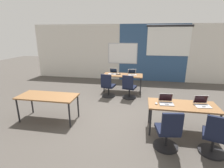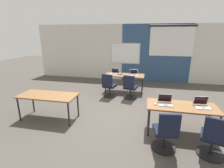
{
  "view_description": "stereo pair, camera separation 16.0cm",
  "coord_description": "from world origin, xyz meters",
  "px_view_note": "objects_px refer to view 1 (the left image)",
  "views": [
    {
      "loc": [
        0.75,
        -4.55,
        2.35
      ],
      "look_at": [
        -0.1,
        0.2,
        0.9
      ],
      "focal_mm": 27.1,
      "sensor_mm": 36.0,
      "label": 1
    },
    {
      "loc": [
        0.9,
        -4.52,
        2.35
      ],
      "look_at": [
        -0.1,
        0.2,
        0.9
      ],
      "focal_mm": 27.1,
      "sensor_mm": 36.0,
      "label": 2
    }
  ],
  "objects_px": {
    "chair_far_left": "(108,87)",
    "laptop_far_right": "(132,74)",
    "laptop_near_right_inner": "(166,102)",
    "mouse_far_left": "(118,74)",
    "desk_far_center": "(123,76)",
    "laptop_near_right_end": "(202,104)",
    "chair_far_right": "(129,89)",
    "desk_near_right": "(182,107)",
    "chair_near_right_end": "(215,138)",
    "laptop_far_left": "(113,73)",
    "chair_near_right_inner": "(168,133)",
    "desk_near_left": "(48,98)",
    "mouse_near_right_inner": "(156,103)"
  },
  "relations": [
    {
      "from": "chair_far_right",
      "to": "mouse_far_left",
      "type": "bearing_deg",
      "value": -44.1
    },
    {
      "from": "laptop_near_right_inner",
      "to": "mouse_far_left",
      "type": "bearing_deg",
      "value": 115.64
    },
    {
      "from": "desk_near_right",
      "to": "laptop_far_right",
      "type": "xyz_separation_m",
      "value": [
        -1.38,
        2.86,
        0.11
      ]
    },
    {
      "from": "laptop_far_right",
      "to": "chair_far_left",
      "type": "bearing_deg",
      "value": -147.07
    },
    {
      "from": "desk_near_right",
      "to": "mouse_far_left",
      "type": "relative_size",
      "value": 14.33
    },
    {
      "from": "laptop_near_right_inner",
      "to": "chair_near_right_inner",
      "type": "relative_size",
      "value": 0.38
    },
    {
      "from": "desk_far_center",
      "to": "chair_near_right_inner",
      "type": "distance_m",
      "value": 3.81
    },
    {
      "from": "chair_near_right_end",
      "to": "chair_far_right",
      "type": "height_order",
      "value": "same"
    },
    {
      "from": "chair_near_right_inner",
      "to": "chair_far_right",
      "type": "height_order",
      "value": "same"
    },
    {
      "from": "laptop_near_right_end",
      "to": "chair_far_right",
      "type": "distance_m",
      "value": 2.76
    },
    {
      "from": "laptop_near_right_inner",
      "to": "chair_near_right_end",
      "type": "bearing_deg",
      "value": -46.38
    },
    {
      "from": "chair_near_right_inner",
      "to": "chair_far_right",
      "type": "bearing_deg",
      "value": -78.58
    },
    {
      "from": "mouse_near_right_inner",
      "to": "laptop_far_right",
      "type": "relative_size",
      "value": 0.27
    },
    {
      "from": "desk_near_left",
      "to": "desk_near_right",
      "type": "bearing_deg",
      "value": 0.0
    },
    {
      "from": "desk_far_center",
      "to": "chair_near_right_end",
      "type": "bearing_deg",
      "value": -58.13
    },
    {
      "from": "desk_near_right",
      "to": "mouse_near_right_inner",
      "type": "height_order",
      "value": "mouse_near_right_inner"
    },
    {
      "from": "chair_near_right_end",
      "to": "laptop_far_left",
      "type": "bearing_deg",
      "value": -36.69
    },
    {
      "from": "laptop_far_right",
      "to": "laptop_far_left",
      "type": "bearing_deg",
      "value": 167.93
    },
    {
      "from": "mouse_far_left",
      "to": "chair_near_right_end",
      "type": "bearing_deg",
      "value": -56.07
    },
    {
      "from": "chair_near_right_end",
      "to": "chair_far_left",
      "type": "bearing_deg",
      "value": -29.01
    },
    {
      "from": "desk_near_left",
      "to": "desk_far_center",
      "type": "distance_m",
      "value": 3.3
    },
    {
      "from": "chair_far_left",
      "to": "laptop_far_right",
      "type": "bearing_deg",
      "value": -126.29
    },
    {
      "from": "desk_near_left",
      "to": "laptop_far_left",
      "type": "bearing_deg",
      "value": 65.65
    },
    {
      "from": "desk_far_center",
      "to": "laptop_far_left",
      "type": "relative_size",
      "value": 4.43
    },
    {
      "from": "chair_far_left",
      "to": "chair_near_right_inner",
      "type": "bearing_deg",
      "value": 133.57
    },
    {
      "from": "laptop_near_right_end",
      "to": "laptop_near_right_inner",
      "type": "bearing_deg",
      "value": 174.48
    },
    {
      "from": "desk_near_left",
      "to": "chair_near_right_inner",
      "type": "xyz_separation_m",
      "value": [
        3.1,
        -0.76,
        -0.28
      ]
    },
    {
      "from": "laptop_near_right_inner",
      "to": "chair_far_left",
      "type": "xyz_separation_m",
      "value": [
        -1.86,
        2.04,
        -0.39
      ]
    },
    {
      "from": "mouse_near_right_inner",
      "to": "mouse_far_left",
      "type": "bearing_deg",
      "value": 114.86
    },
    {
      "from": "laptop_near_right_end",
      "to": "chair_far_right",
      "type": "xyz_separation_m",
      "value": [
        -1.86,
        2.0,
        -0.39
      ]
    },
    {
      "from": "chair_near_right_end",
      "to": "laptop_far_right",
      "type": "height_order",
      "value": "laptop_far_right"
    },
    {
      "from": "laptop_near_right_inner",
      "to": "chair_far_right",
      "type": "relative_size",
      "value": 0.38
    },
    {
      "from": "chair_near_right_end",
      "to": "chair_far_right",
      "type": "xyz_separation_m",
      "value": [
        -1.9,
        2.81,
        0.0
      ]
    },
    {
      "from": "laptop_near_right_end",
      "to": "laptop_far_right",
      "type": "distance_m",
      "value": 3.36
    },
    {
      "from": "laptop_near_right_end",
      "to": "chair_near_right_end",
      "type": "bearing_deg",
      "value": -93.78
    },
    {
      "from": "laptop_far_left",
      "to": "laptop_near_right_end",
      "type": "xyz_separation_m",
      "value": [
        2.63,
        -2.86,
        0.0
      ]
    },
    {
      "from": "chair_near_right_inner",
      "to": "laptop_near_right_end",
      "type": "xyz_separation_m",
      "value": [
        0.84,
        0.79,
        0.39
      ]
    },
    {
      "from": "mouse_near_right_inner",
      "to": "laptop_far_left",
      "type": "distance_m",
      "value": 3.35
    },
    {
      "from": "laptop_far_left",
      "to": "desk_near_left",
      "type": "bearing_deg",
      "value": -108.11
    },
    {
      "from": "desk_far_center",
      "to": "laptop_far_right",
      "type": "bearing_deg",
      "value": 9.54
    },
    {
      "from": "mouse_near_right_inner",
      "to": "laptop_far_right",
      "type": "bearing_deg",
      "value": 104.63
    },
    {
      "from": "desk_far_center",
      "to": "mouse_far_left",
      "type": "height_order",
      "value": "mouse_far_left"
    },
    {
      "from": "desk_far_center",
      "to": "laptop_near_right_inner",
      "type": "relative_size",
      "value": 4.6
    },
    {
      "from": "mouse_near_right_inner",
      "to": "laptop_far_right",
      "type": "distance_m",
      "value": 3.03
    },
    {
      "from": "laptop_near_right_end",
      "to": "chair_far_left",
      "type": "bearing_deg",
      "value": 136.24
    },
    {
      "from": "desk_near_right",
      "to": "chair_far_left",
      "type": "relative_size",
      "value": 1.74
    },
    {
      "from": "laptop_near_right_inner",
      "to": "mouse_near_right_inner",
      "type": "relative_size",
      "value": 3.35
    },
    {
      "from": "desk_near_left",
      "to": "laptop_far_left",
      "type": "height_order",
      "value": "laptop_far_left"
    },
    {
      "from": "mouse_far_left",
      "to": "desk_near_right",
      "type": "bearing_deg",
      "value": -55.4
    },
    {
      "from": "desk_far_center",
      "to": "mouse_far_left",
      "type": "distance_m",
      "value": 0.23
    }
  ]
}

